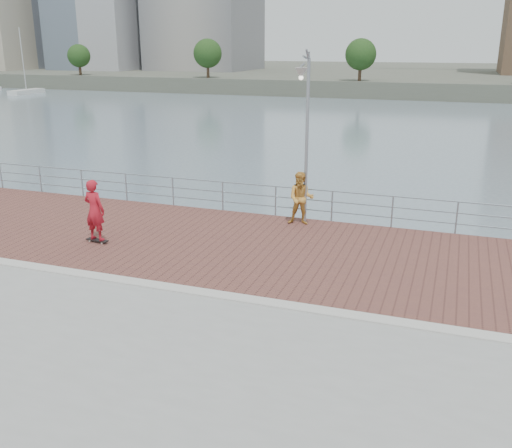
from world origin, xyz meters
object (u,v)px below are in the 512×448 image
(guardrail, at_px, (303,200))
(bystander, at_px, (301,198))
(street_lamp, at_px, (304,110))
(skateboarder, at_px, (94,210))

(guardrail, relative_size, bystander, 21.47)
(street_lamp, relative_size, skateboarder, 2.88)
(guardrail, distance_m, bystander, 0.73)
(street_lamp, xyz_separation_m, skateboarder, (-5.59, -3.73, -2.87))
(guardrail, relative_size, street_lamp, 7.06)
(street_lamp, bearing_deg, bystander, 113.87)
(guardrail, height_order, skateboarder, skateboarder)
(skateboarder, xyz_separation_m, bystander, (5.49, 3.95, -0.14))
(guardrail, height_order, bystander, bystander)
(bystander, bearing_deg, guardrail, 88.66)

